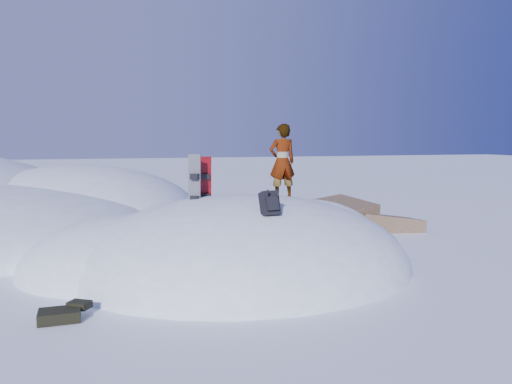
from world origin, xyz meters
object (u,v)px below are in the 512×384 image
object	(u,v)px
backpack	(270,204)
snowboard_red	(205,189)
snowboard_dark	(195,190)
person	(282,162)

from	to	relation	value
backpack	snowboard_red	bearing A→B (deg)	103.49
snowboard_dark	backpack	distance (m)	2.01
snowboard_red	snowboard_dark	xyz separation A→B (m)	(-0.30, -0.38, 0.01)
snowboard_red	person	distance (m)	1.75
snowboard_dark	person	size ratio (longest dim) A/B	0.92
snowboard_dark	backpack	size ratio (longest dim) A/B	2.91
person	snowboard_red	bearing A→B (deg)	-11.08
snowboard_dark	snowboard_red	bearing A→B (deg)	94.26
snowboard_red	person	bearing A→B (deg)	-2.61
snowboard_dark	person	xyz separation A→B (m)	(1.93, 0.12, 0.55)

